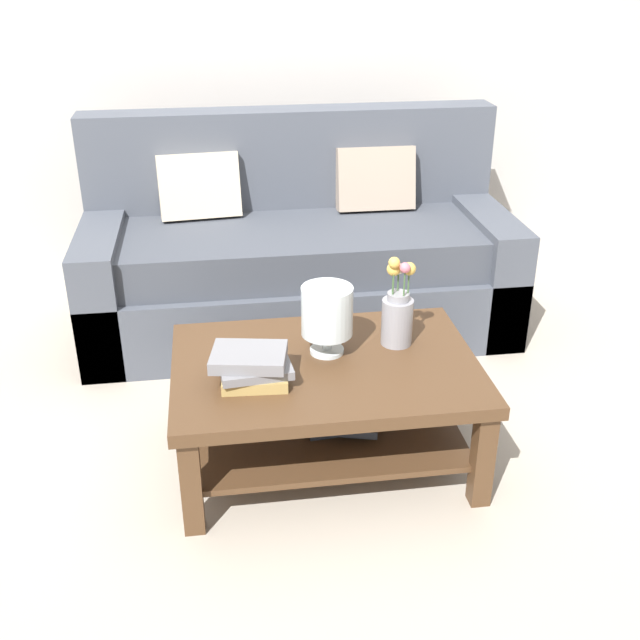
{
  "coord_description": "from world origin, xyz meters",
  "views": [
    {
      "loc": [
        -0.37,
        -2.76,
        1.81
      ],
      "look_at": [
        0.0,
        -0.21,
        0.53
      ],
      "focal_mm": 42.57,
      "sensor_mm": 36.0,
      "label": 1
    }
  ],
  "objects_px": {
    "couch": "(298,257)",
    "coffee_table": "(326,390)",
    "book_stack_main": "(252,366)",
    "glass_hurricane_vase": "(327,313)",
    "flower_pitcher": "(397,313)"
  },
  "relations": [
    {
      "from": "couch",
      "to": "coffee_table",
      "type": "bearing_deg",
      "value": -91.72
    },
    {
      "from": "book_stack_main",
      "to": "glass_hurricane_vase",
      "type": "height_order",
      "value": "glass_hurricane_vase"
    },
    {
      "from": "coffee_table",
      "to": "flower_pitcher",
      "type": "relative_size",
      "value": 3.12
    },
    {
      "from": "flower_pitcher",
      "to": "book_stack_main",
      "type": "bearing_deg",
      "value": -160.54
    },
    {
      "from": "book_stack_main",
      "to": "glass_hurricane_vase",
      "type": "xyz_separation_m",
      "value": [
        0.29,
        0.17,
        0.1
      ]
    },
    {
      "from": "coffee_table",
      "to": "book_stack_main",
      "type": "relative_size",
      "value": 3.8
    },
    {
      "from": "coffee_table",
      "to": "glass_hurricane_vase",
      "type": "relative_size",
      "value": 4.23
    },
    {
      "from": "couch",
      "to": "coffee_table",
      "type": "distance_m",
      "value": 1.21
    },
    {
      "from": "couch",
      "to": "glass_hurricane_vase",
      "type": "distance_m",
      "value": 1.16
    },
    {
      "from": "coffee_table",
      "to": "glass_hurricane_vase",
      "type": "bearing_deg",
      "value": 80.77
    },
    {
      "from": "glass_hurricane_vase",
      "to": "flower_pitcher",
      "type": "xyz_separation_m",
      "value": [
        0.28,
        0.03,
        -0.03
      ]
    },
    {
      "from": "glass_hurricane_vase",
      "to": "flower_pitcher",
      "type": "height_order",
      "value": "flower_pitcher"
    },
    {
      "from": "couch",
      "to": "glass_hurricane_vase",
      "type": "xyz_separation_m",
      "value": [
        -0.02,
        -1.14,
        0.23
      ]
    },
    {
      "from": "flower_pitcher",
      "to": "coffee_table",
      "type": "bearing_deg",
      "value": -159.0
    },
    {
      "from": "coffee_table",
      "to": "book_stack_main",
      "type": "distance_m",
      "value": 0.34
    }
  ]
}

